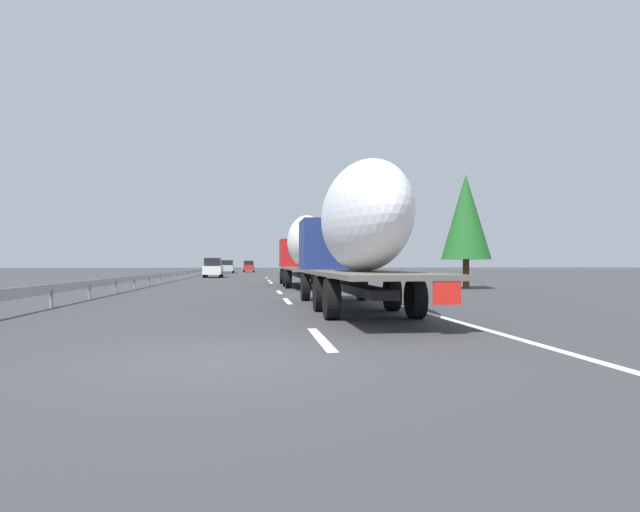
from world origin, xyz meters
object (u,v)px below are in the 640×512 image
Objects in this scene: car_red_compact at (249,266)px; car_white_van at (213,268)px; car_silver_hatch at (227,267)px; truck_trailing at (355,230)px; truck_lead at (304,248)px; road_sign at (319,254)px.

car_white_van is (-33.81, 3.27, 0.04)m from car_red_compact.
car_silver_hatch is at bearing 162.16° from car_red_compact.
truck_trailing is 3.17× the size of car_silver_hatch.
truck_lead reaches higher than car_white_van.
car_red_compact is 38.70m from road_sign.
truck_lead is 18.46m from road_sign.
truck_trailing reaches higher than car_red_compact.
truck_lead is at bearing -162.35° from car_white_van.
road_sign is (35.12, -3.10, -0.08)m from truck_trailing.
truck_trailing is at bearing 180.00° from truck_lead.
truck_trailing reaches higher than car_silver_hatch.
truck_lead is at bearing -171.61° from car_silver_hatch.
truck_trailing is at bearing -176.97° from car_red_compact.
car_red_compact is at bearing -5.52° from car_white_van.
road_sign is at bearing -112.44° from car_white_van.
car_silver_hatch is 24.39m from car_white_van.
truck_trailing is 40.01m from car_white_van.
truck_lead is at bearing -176.06° from car_red_compact.
car_red_compact is 1.39× the size of road_sign.
road_sign is at bearing -5.04° from truck_trailing.
truck_trailing is 3.77× the size of road_sign.
road_sign is (-4.23, -10.23, 1.38)m from car_white_van.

